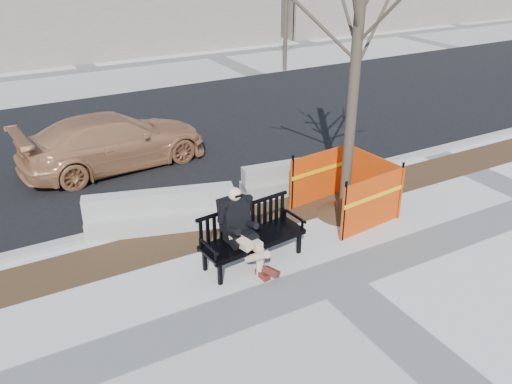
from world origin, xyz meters
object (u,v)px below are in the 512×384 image
(jersey_barrier_right, at_px, (297,190))
(bench, at_px, (253,261))
(tree_fence, at_px, (343,213))
(sedan, at_px, (117,166))
(seated_man, at_px, (239,264))
(jersey_barrier_left, at_px, (162,228))

(jersey_barrier_right, bearing_deg, bench, -130.53)
(tree_fence, relative_size, sedan, 1.35)
(seated_man, xyz_separation_m, jersey_barrier_left, (-0.82, 2.04, 0.00))
(jersey_barrier_left, xyz_separation_m, jersey_barrier_right, (3.56, 0.14, 0.00))
(jersey_barrier_left, bearing_deg, jersey_barrier_right, 18.30)
(jersey_barrier_right, bearing_deg, seated_man, -133.99)
(seated_man, distance_m, tree_fence, 3.08)
(seated_man, xyz_separation_m, jersey_barrier_right, (2.74, 2.17, 0.00))
(bench, distance_m, sedan, 5.95)
(jersey_barrier_right, bearing_deg, tree_fence, -72.16)
(sedan, relative_size, jersey_barrier_right, 1.76)
(seated_man, relative_size, sedan, 0.32)
(jersey_barrier_right, bearing_deg, jersey_barrier_left, -170.27)
(seated_man, bearing_deg, tree_fence, 6.92)
(sedan, bearing_deg, bench, -176.11)
(sedan, bearing_deg, jersey_barrier_left, 172.59)
(sedan, relative_size, jersey_barrier_left, 1.59)
(bench, bearing_deg, seated_man, 168.52)
(bench, xyz_separation_m, jersey_barrier_left, (-1.11, 2.07, 0.00))
(bench, relative_size, jersey_barrier_left, 0.67)
(bench, bearing_deg, jersey_barrier_right, 36.13)
(tree_fence, bearing_deg, sedan, 125.85)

